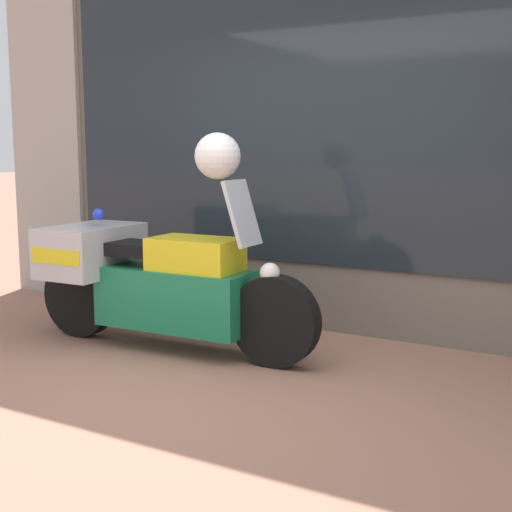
{
  "coord_description": "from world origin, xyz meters",
  "views": [
    {
      "loc": [
        2.38,
        -3.37,
        1.5
      ],
      "look_at": [
        -0.3,
        1.23,
        0.67
      ],
      "focal_mm": 50.0,
      "sensor_mm": 36.0,
      "label": 1
    }
  ],
  "objects": [
    {
      "name": "window_display",
      "position": [
        0.37,
        2.03,
        0.44
      ],
      "size": [
        5.61,
        0.3,
        1.83
      ],
      "color": "slate",
      "rests_on": "ground"
    },
    {
      "name": "ground_plane",
      "position": [
        0.0,
        0.0,
        0.0
      ],
      "size": [
        60.0,
        60.0,
        0.0
      ],
      "primitive_type": "plane",
      "color": "#9E6B56"
    },
    {
      "name": "shop_building",
      "position": [
        -0.42,
        2.0,
        1.78
      ],
      "size": [
        6.96,
        0.55,
        3.55
      ],
      "color": "#6B6056",
      "rests_on": "ground"
    },
    {
      "name": "white_helmet",
      "position": [
        -0.32,
        0.75,
        1.43
      ],
      "size": [
        0.32,
        0.32,
        0.32
      ],
      "primitive_type": "sphere",
      "color": "white",
      "rests_on": "paramedic_motorcycle"
    },
    {
      "name": "paramedic_motorcycle",
      "position": [
        -0.93,
        0.72,
        0.53
      ],
      "size": [
        2.35,
        0.81,
        1.27
      ],
      "rotation": [
        0.0,
        0.0,
        0.05
      ],
      "color": "black",
      "rests_on": "ground"
    }
  ]
}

